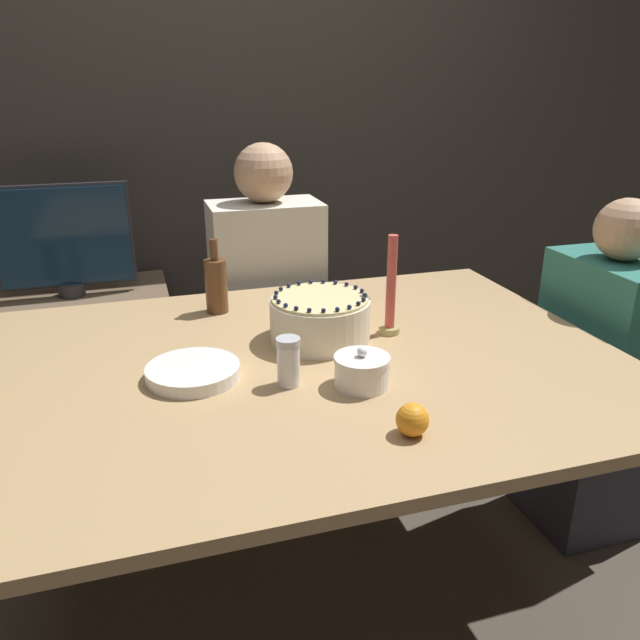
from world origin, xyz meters
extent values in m
plane|color=#4C4238|center=(0.00, 0.00, 0.00)|extent=(12.00, 12.00, 0.00)
cube|color=#38332D|center=(0.00, 1.40, 1.30)|extent=(8.00, 0.05, 2.60)
cube|color=tan|center=(0.00, 0.00, 0.76)|extent=(1.62, 1.19, 0.03)
cylinder|color=tan|center=(-0.75, 0.53, 0.37)|extent=(0.07, 0.07, 0.74)
cylinder|color=tan|center=(0.75, 0.53, 0.37)|extent=(0.07, 0.07, 0.74)
cylinder|color=#EFE5CC|center=(0.08, 0.11, 0.83)|extent=(0.27, 0.27, 0.11)
cylinder|color=beige|center=(0.08, 0.11, 0.89)|extent=(0.26, 0.26, 0.01)
sphere|color=#191E3D|center=(0.20, 0.11, 0.90)|extent=(0.01, 0.01, 0.01)
sphere|color=#191E3D|center=(0.19, 0.15, 0.90)|extent=(0.01, 0.01, 0.01)
sphere|color=#191E3D|center=(0.18, 0.18, 0.90)|extent=(0.01, 0.01, 0.01)
sphere|color=#191E3D|center=(0.15, 0.20, 0.90)|extent=(0.01, 0.01, 0.01)
sphere|color=#191E3D|center=(0.12, 0.22, 0.90)|extent=(0.01, 0.01, 0.01)
sphere|color=#191E3D|center=(0.09, 0.23, 0.90)|extent=(0.01, 0.01, 0.01)
sphere|color=#191E3D|center=(0.05, 0.23, 0.90)|extent=(0.01, 0.01, 0.01)
sphere|color=#191E3D|center=(0.02, 0.21, 0.90)|extent=(0.01, 0.01, 0.01)
sphere|color=#191E3D|center=(-0.01, 0.19, 0.90)|extent=(0.01, 0.01, 0.01)
sphere|color=#191E3D|center=(-0.03, 0.16, 0.90)|extent=(0.01, 0.01, 0.01)
sphere|color=#191E3D|center=(-0.04, 0.13, 0.90)|extent=(0.01, 0.01, 0.01)
sphere|color=#191E3D|center=(-0.04, 0.09, 0.90)|extent=(0.01, 0.01, 0.01)
sphere|color=#191E3D|center=(-0.03, 0.06, 0.90)|extent=(0.01, 0.01, 0.01)
sphere|color=#191E3D|center=(-0.01, 0.03, 0.90)|extent=(0.01, 0.01, 0.01)
sphere|color=#191E3D|center=(0.02, 0.01, 0.90)|extent=(0.01, 0.01, 0.01)
sphere|color=#191E3D|center=(0.05, -0.01, 0.90)|extent=(0.01, 0.01, 0.01)
sphere|color=#191E3D|center=(0.09, -0.01, 0.90)|extent=(0.01, 0.01, 0.01)
sphere|color=#191E3D|center=(0.12, 0.00, 0.90)|extent=(0.01, 0.01, 0.01)
sphere|color=#191E3D|center=(0.15, 0.02, 0.90)|extent=(0.01, 0.01, 0.01)
sphere|color=#191E3D|center=(0.18, 0.04, 0.90)|extent=(0.01, 0.01, 0.01)
sphere|color=#191E3D|center=(0.19, 0.08, 0.90)|extent=(0.01, 0.01, 0.01)
cylinder|color=white|center=(0.09, -0.18, 0.80)|extent=(0.13, 0.13, 0.06)
cylinder|color=white|center=(0.09, -0.18, 0.84)|extent=(0.13, 0.13, 0.01)
sphere|color=white|center=(0.09, -0.18, 0.86)|extent=(0.02, 0.02, 0.02)
cylinder|color=white|center=(-0.07, -0.12, 0.82)|extent=(0.05, 0.05, 0.10)
cylinder|color=silver|center=(-0.07, -0.12, 0.88)|extent=(0.06, 0.06, 0.02)
cylinder|color=white|center=(-0.28, -0.02, 0.78)|extent=(0.22, 0.22, 0.01)
cylinder|color=white|center=(-0.28, -0.02, 0.79)|extent=(0.22, 0.22, 0.01)
cylinder|color=white|center=(-0.28, -0.02, 0.79)|extent=(0.22, 0.22, 0.01)
cylinder|color=white|center=(-0.28, -0.02, 0.80)|extent=(0.22, 0.22, 0.01)
cylinder|color=tan|center=(0.28, 0.10, 0.78)|extent=(0.06, 0.06, 0.02)
cylinder|color=#CC4C47|center=(0.28, 0.10, 0.92)|extent=(0.03, 0.03, 0.26)
cylinder|color=brown|center=(-0.15, 0.41, 0.85)|extent=(0.07, 0.07, 0.16)
cylinder|color=brown|center=(-0.15, 0.41, 0.97)|extent=(0.02, 0.02, 0.06)
sphere|color=orange|center=(0.25, 0.32, 0.81)|extent=(0.07, 0.07, 0.07)
sphere|color=orange|center=(0.11, -0.41, 0.81)|extent=(0.07, 0.07, 0.07)
cube|color=#595960|center=(0.08, 0.79, 0.23)|extent=(0.34, 0.34, 0.45)
cube|color=silver|center=(0.08, 0.79, 0.74)|extent=(0.40, 0.24, 0.57)
sphere|color=tan|center=(0.08, 0.79, 1.13)|extent=(0.21, 0.21, 0.21)
cube|color=#2D2D38|center=(1.01, 0.08, 0.23)|extent=(0.34, 0.34, 0.45)
cube|color=#2D7266|center=(1.01, 0.08, 0.69)|extent=(0.24, 0.40, 0.48)
sphere|color=tan|center=(1.01, 0.08, 1.02)|extent=(0.18, 0.18, 0.18)
cube|color=brown|center=(-0.63, 1.10, 0.32)|extent=(0.72, 0.51, 0.65)
cylinder|color=#2D2D33|center=(-0.63, 1.10, 0.67)|extent=(0.10, 0.10, 0.05)
cube|color=#2D2D33|center=(-0.63, 1.11, 0.88)|extent=(0.50, 0.02, 0.39)
cube|color=#142D47|center=(-0.63, 1.10, 0.88)|extent=(0.48, 0.03, 0.37)
camera|label=1|loc=(-0.38, -1.38, 1.44)|focal=35.00mm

